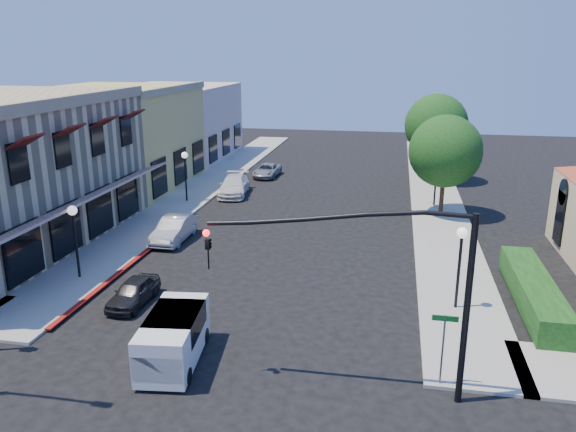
% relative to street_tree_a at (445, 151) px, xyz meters
% --- Properties ---
extents(ground, '(120.00, 120.00, 0.00)m').
position_rel_street_tree_a_xyz_m(ground, '(-8.80, -22.00, -4.19)').
color(ground, black).
rests_on(ground, ground).
extents(sidewalk_left, '(3.50, 50.00, 0.12)m').
position_rel_street_tree_a_xyz_m(sidewalk_left, '(-17.55, 5.00, -4.13)').
color(sidewalk_left, '#9C998E').
rests_on(sidewalk_left, ground).
extents(sidewalk_right, '(3.50, 50.00, 0.12)m').
position_rel_street_tree_a_xyz_m(sidewalk_right, '(-0.05, 5.00, -4.13)').
color(sidewalk_right, '#9C998E').
rests_on(sidewalk_right, ground).
extents(curb_red_strip, '(0.25, 10.00, 0.06)m').
position_rel_street_tree_a_xyz_m(curb_red_strip, '(-15.70, -14.00, -4.19)').
color(curb_red_strip, maroon).
rests_on(curb_red_strip, ground).
extents(yellow_stucco_building, '(10.00, 12.00, 7.60)m').
position_rel_street_tree_a_xyz_m(yellow_stucco_building, '(-24.30, 4.00, -0.39)').
color(yellow_stucco_building, tan).
rests_on(yellow_stucco_building, ground).
extents(pink_stucco_building, '(10.00, 12.00, 7.00)m').
position_rel_street_tree_a_xyz_m(pink_stucco_building, '(-24.30, 16.00, -0.69)').
color(pink_stucco_building, '#CDA99B').
rests_on(pink_stucco_building, ground).
extents(hedge, '(1.40, 8.00, 1.10)m').
position_rel_street_tree_a_xyz_m(hedge, '(2.90, -13.00, -4.19)').
color(hedge, '#133E11').
rests_on(hedge, ground).
extents(street_tree_a, '(4.56, 4.56, 6.48)m').
position_rel_street_tree_a_xyz_m(street_tree_a, '(0.00, 0.00, 0.00)').
color(street_tree_a, '#342014').
rests_on(street_tree_a, ground).
extents(street_tree_b, '(4.94, 4.94, 7.02)m').
position_rel_street_tree_a_xyz_m(street_tree_b, '(0.00, 10.00, 0.35)').
color(street_tree_b, '#342014').
rests_on(street_tree_b, ground).
extents(signal_mast_arm, '(8.01, 0.39, 6.00)m').
position_rel_street_tree_a_xyz_m(signal_mast_arm, '(-2.94, -20.50, -0.11)').
color(signal_mast_arm, black).
rests_on(signal_mast_arm, ground).
extents(street_name_sign, '(0.80, 0.06, 2.50)m').
position_rel_street_tree_a_xyz_m(street_name_sign, '(-1.30, -19.80, -2.50)').
color(street_name_sign, '#595B5E').
rests_on(street_name_sign, ground).
extents(lamppost_left_near, '(0.44, 0.44, 3.57)m').
position_rel_street_tree_a_xyz_m(lamppost_left_near, '(-17.30, -14.00, -1.46)').
color(lamppost_left_near, black).
rests_on(lamppost_left_near, ground).
extents(lamppost_left_far, '(0.44, 0.44, 3.57)m').
position_rel_street_tree_a_xyz_m(lamppost_left_far, '(-17.30, 0.00, -1.46)').
color(lamppost_left_far, black).
rests_on(lamppost_left_far, ground).
extents(lamppost_right_near, '(0.44, 0.44, 3.57)m').
position_rel_street_tree_a_xyz_m(lamppost_right_near, '(-0.30, -14.00, -1.46)').
color(lamppost_right_near, black).
rests_on(lamppost_right_near, ground).
extents(lamppost_right_far, '(0.44, 0.44, 3.57)m').
position_rel_street_tree_a_xyz_m(lamppost_right_far, '(-0.30, 2.00, -1.46)').
color(lamppost_right_far, black).
rests_on(lamppost_right_far, ground).
extents(white_van, '(2.13, 4.06, 1.72)m').
position_rel_street_tree_a_xyz_m(white_van, '(-10.17, -20.04, -3.20)').
color(white_van, silver).
rests_on(white_van, ground).
extents(parked_car_a, '(1.36, 3.22, 1.09)m').
position_rel_street_tree_a_xyz_m(parked_car_a, '(-13.60, -16.00, -3.65)').
color(parked_car_a, black).
rests_on(parked_car_a, ground).
extents(parked_car_b, '(1.44, 4.10, 1.35)m').
position_rel_street_tree_a_xyz_m(parked_car_b, '(-15.00, -7.95, -3.52)').
color(parked_car_b, '#B9BBBE').
rests_on(parked_car_b, ground).
extents(parked_car_c, '(2.56, 4.97, 1.38)m').
position_rel_street_tree_a_xyz_m(parked_car_c, '(-14.62, 2.65, -3.50)').
color(parked_car_c, silver).
rests_on(parked_car_c, ground).
extents(parked_car_d, '(1.94, 3.93, 1.07)m').
position_rel_street_tree_a_xyz_m(parked_car_d, '(-13.60, 9.09, -3.66)').
color(parked_car_d, '#9D9FA2').
rests_on(parked_car_d, ground).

